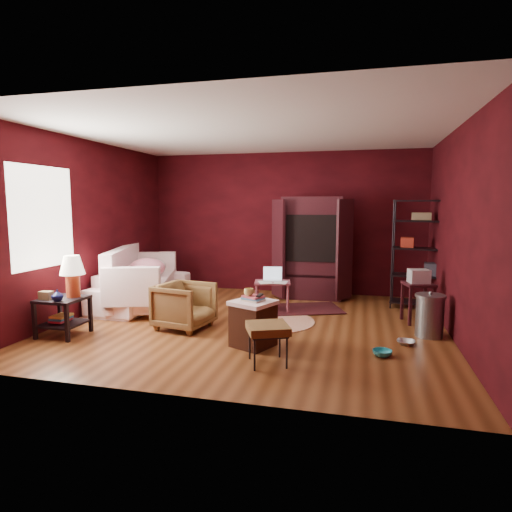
{
  "coord_description": "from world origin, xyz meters",
  "views": [
    {
      "loc": [
        1.56,
        -6.01,
        1.78
      ],
      "look_at": [
        0.0,
        0.2,
        1.0
      ],
      "focal_mm": 30.0,
      "sensor_mm": 36.0,
      "label": 1
    }
  ],
  "objects": [
    {
      "name": "small_stand",
      "position": [
        2.39,
        0.69,
        0.61
      ],
      "size": [
        0.49,
        0.49,
        0.81
      ],
      "rotation": [
        0.0,
        0.0,
        0.25
      ],
      "color": "#3B1118",
      "rests_on": "ground"
    },
    {
      "name": "footstool",
      "position": [
        0.56,
        -1.51,
        0.39
      ],
      "size": [
        0.58,
        0.58,
        0.45
      ],
      "rotation": [
        0.0,
        0.0,
        0.41
      ],
      "color": "black",
      "rests_on": "ground"
    },
    {
      "name": "room",
      "position": [
        -0.04,
        -0.01,
        1.4
      ],
      "size": [
        5.54,
        5.04,
        2.84
      ],
      "color": "brown",
      "rests_on": "ground"
    },
    {
      "name": "rug_oriental",
      "position": [
        0.61,
        1.06,
        0.02
      ],
      "size": [
        1.47,
        1.23,
        0.01
      ],
      "rotation": [
        0.0,
        0.0,
        0.37
      ],
      "color": "#52161C",
      "rests_on": "ground"
    },
    {
      "name": "armchair",
      "position": [
        -0.89,
        -0.45,
        0.36
      ],
      "size": [
        0.78,
        0.81,
        0.72
      ],
      "primitive_type": "imported",
      "rotation": [
        0.0,
        0.0,
        1.39
      ],
      "color": "black",
      "rests_on": "ground"
    },
    {
      "name": "rug_round",
      "position": [
        0.26,
        0.21,
        0.01
      ],
      "size": [
        1.69,
        1.69,
        0.01
      ],
      "rotation": [
        0.0,
        0.0,
        -0.41
      ],
      "color": "beige",
      "rests_on": "ground"
    },
    {
      "name": "laptop_desk",
      "position": [
        0.12,
        0.84,
        0.45
      ],
      "size": [
        0.66,
        0.55,
        0.73
      ],
      "rotation": [
        0.0,
        0.0,
        0.19
      ],
      "color": "#873D4C",
      "rests_on": "ground"
    },
    {
      "name": "vase",
      "position": [
        -2.28,
        -1.35,
        0.6
      ],
      "size": [
        0.15,
        0.16,
        0.15
      ],
      "primitive_type": "imported",
      "rotation": [
        0.0,
        0.0,
        0.02
      ],
      "color": "#0E1146",
      "rests_on": "side_table"
    },
    {
      "name": "sofa",
      "position": [
        -2.21,
        0.72,
        0.43
      ],
      "size": [
        0.72,
        2.21,
        0.85
      ],
      "primitive_type": "imported",
      "rotation": [
        0.0,
        0.0,
        1.53
      ],
      "color": "white",
      "rests_on": "ground"
    },
    {
      "name": "mug",
      "position": [
        0.21,
        -0.98,
        0.71
      ],
      "size": [
        0.13,
        0.11,
        0.12
      ],
      "primitive_type": "imported",
      "rotation": [
        0.0,
        0.0,
        -0.12
      ],
      "color": "#DDCC6C",
      "rests_on": "hamper"
    },
    {
      "name": "tv_armoire",
      "position": [
        0.63,
        2.03,
        1.0
      ],
      "size": [
        1.51,
        0.83,
        1.92
      ],
      "rotation": [
        0.0,
        0.0,
        0.04
      ],
      "color": "#3B1118",
      "rests_on": "ground"
    },
    {
      "name": "pet_bowl_turquoise",
      "position": [
        1.82,
        -0.94,
        0.11
      ],
      "size": [
        0.24,
        0.13,
        0.23
      ],
      "primitive_type": "imported",
      "rotation": [
        0.0,
        0.0,
        -0.3
      ],
      "color": "#2AB3C4",
      "rests_on": "ground"
    },
    {
      "name": "sofa_cushions",
      "position": [
        -2.21,
        0.66,
        0.46
      ],
      "size": [
        1.52,
        2.39,
        0.93
      ],
      "rotation": [
        0.0,
        0.0,
        0.31
      ],
      "color": "white",
      "rests_on": "sofa"
    },
    {
      "name": "wire_shelving",
      "position": [
        2.52,
        1.64,
        1.02
      ],
      "size": [
        0.95,
        0.51,
        1.85
      ],
      "rotation": [
        0.0,
        0.0,
        -0.14
      ],
      "color": "black",
      "rests_on": "ground"
    },
    {
      "name": "hamper",
      "position": [
        0.26,
        -0.96,
        0.3
      ],
      "size": [
        0.63,
        0.63,
        0.67
      ],
      "rotation": [
        0.0,
        0.0,
        -0.42
      ],
      "color": "#3E1B0E",
      "rests_on": "ground"
    },
    {
      "name": "side_table",
      "position": [
        -2.3,
        -1.11,
        0.65
      ],
      "size": [
        0.55,
        0.55,
        1.09
      ],
      "rotation": [
        0.0,
        0.0,
        0.01
      ],
      "color": "black",
      "rests_on": "ground"
    },
    {
      "name": "pet_bowl_steel",
      "position": [
        2.13,
        -0.43,
        0.11
      ],
      "size": [
        0.23,
        0.09,
        0.23
      ],
      "primitive_type": "imported",
      "rotation": [
        0.0,
        0.0,
        -0.16
      ],
      "color": "#B7BABF",
      "rests_on": "ground"
    },
    {
      "name": "trash_can",
      "position": [
        2.46,
        0.0,
        0.29
      ],
      "size": [
        0.42,
        0.42,
        0.62
      ],
      "rotation": [
        0.0,
        0.0,
        0.08
      ],
      "color": "gray",
      "rests_on": "ground"
    }
  ]
}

